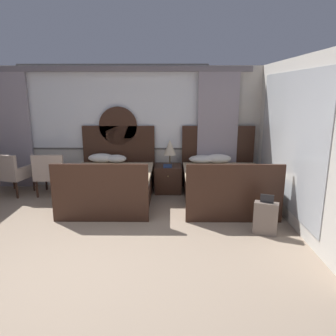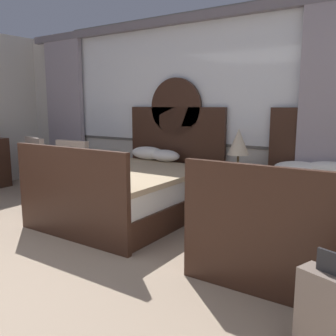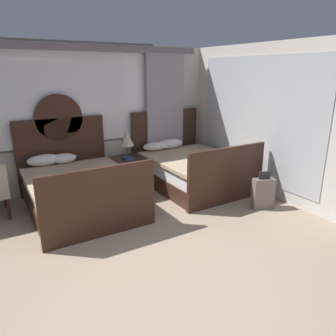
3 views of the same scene
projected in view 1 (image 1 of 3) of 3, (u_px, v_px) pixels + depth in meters
The scene contains 11 objects.
ground_plane at pixel (69, 268), 4.04m from camera, with size 24.00×24.00×0.00m, color gray.
wall_back_window at pixel (114, 123), 7.22m from camera, with size 6.55×0.22×2.73m.
wall_right_mirror at pixel (296, 143), 5.19m from camera, with size 0.08×4.23×2.70m.
bed_near_window at pixel (112, 183), 6.45m from camera, with size 1.62×2.13×1.83m.
bed_near_mirror at pixel (223, 183), 6.43m from camera, with size 1.62×2.13×1.83m.
nightstand_between_beds at pixel (168, 178), 7.03m from camera, with size 0.58×0.60×0.59m.
table_lamp_on_nightstand at pixel (170, 148), 6.89m from camera, with size 0.27×0.27×0.56m.
book_on_nightstand at pixel (168, 166), 6.84m from camera, with size 0.18×0.26×0.03m.
armchair_by_window_left at pixel (52, 172), 6.75m from camera, with size 0.64×0.64×0.90m.
armchair_by_window_centre at pixel (11, 172), 6.77m from camera, with size 0.77×0.77×0.90m.
suitcase_on_floor at pixel (266, 218), 4.94m from camera, with size 0.39×0.27×0.64m.
Camera 1 is at (1.28, -3.61, 2.19)m, focal length 34.27 mm.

